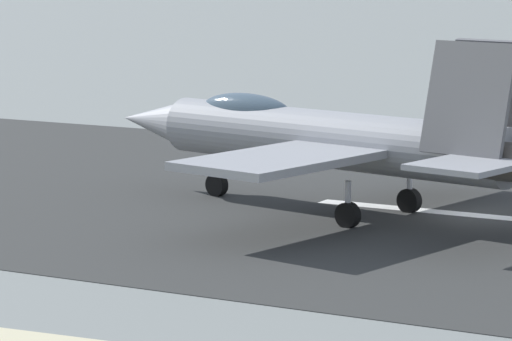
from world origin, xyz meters
The scene contains 4 objects.
ground_plane centered at (0.00, 0.00, 0.00)m, with size 400.00×400.00×0.00m, color slate.
runway_strip centered at (-0.02, 0.00, 0.01)m, with size 240.00×26.00×0.02m.
fighter_jet centered at (3.67, 1.69, 2.37)m, with size 17.16×13.88×5.56m.
marker_cone_mid centered at (11.31, -13.26, 0.28)m, with size 0.44×0.44×0.55m, color orange.
Camera 1 is at (-15.59, 41.91, 8.25)m, focal length 102.74 mm.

